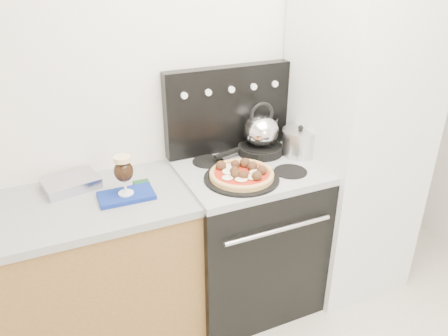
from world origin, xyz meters
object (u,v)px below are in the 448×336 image
skillet (260,149)px  pizza (242,173)px  beer_glass (124,175)px  stove_body (246,238)px  stock_pot (300,143)px  pizza_pan (242,178)px  base_cabinet (53,288)px  fridge (353,143)px  tea_kettle (261,128)px  oven_mitt (126,196)px

skillet → pizza: bearing=-134.3°
beer_glass → pizza: bearing=-8.8°
stove_body → stock_pot: (0.35, 0.03, 0.55)m
beer_glass → pizza_pan: beer_glass is taller
pizza_pan → pizza: (0.00, 0.00, 0.03)m
stove_body → stock_pot: bearing=4.8°
base_cabinet → stock_pot: size_ratio=7.26×
fridge → pizza: 0.80m
fridge → tea_kettle: fridge is taller
pizza → skillet: 0.35m
tea_kettle → stock_pot: bearing=-41.2°
base_cabinet → fridge: (1.80, -0.05, 0.52)m
fridge → pizza: (-0.80, -0.09, 0.01)m
oven_mitt → pizza: size_ratio=0.80×
oven_mitt → beer_glass: (0.00, 0.00, 0.11)m
pizza → tea_kettle: bearing=45.7°
tea_kettle → skillet: bearing=0.0°
skillet → oven_mitt: bearing=-169.0°
beer_glass → pizza_pan: 0.60m
oven_mitt → base_cabinet: bearing=173.0°
pizza_pan → pizza: 0.03m
pizza_pan → skillet: skillet is taller
pizza_pan → stove_body: bearing=49.6°
base_cabinet → stock_pot: bearing=0.2°
oven_mitt → skillet: 0.85m
pizza → stove_body: bearing=49.6°
fridge → oven_mitt: bearing=-180.0°
tea_kettle → base_cabinet: bearing=172.2°
base_cabinet → tea_kettle: 1.42m
stock_pot → base_cabinet: bearing=-179.8°
skillet → tea_kettle: tea_kettle is taller
base_cabinet → skillet: 1.36m
base_cabinet → tea_kettle: tea_kettle is taller
beer_glass → stock_pot: beer_glass is taller
beer_glass → pizza: 0.60m
stove_body → oven_mitt: (-0.69, -0.03, 0.47)m
pizza → tea_kettle: (0.25, 0.25, 0.12)m
fridge → tea_kettle: size_ratio=8.54×
pizza_pan → fridge: bearing=6.6°
beer_glass → tea_kettle: bearing=11.0°
pizza_pan → tea_kettle: size_ratio=1.79×
base_cabinet → oven_mitt: 0.64m
base_cabinet → stock_pot: (1.45, 0.00, 0.56)m
stove_body → stock_pot: 0.65m
pizza_pan → base_cabinet: bearing=172.0°
oven_mitt → pizza_pan: pizza_pan is taller
beer_glass → stock_pot: bearing=3.0°
stove_body → skillet: bearing=42.7°
fridge → beer_glass: 1.39m
oven_mitt → stock_pot: 1.04m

